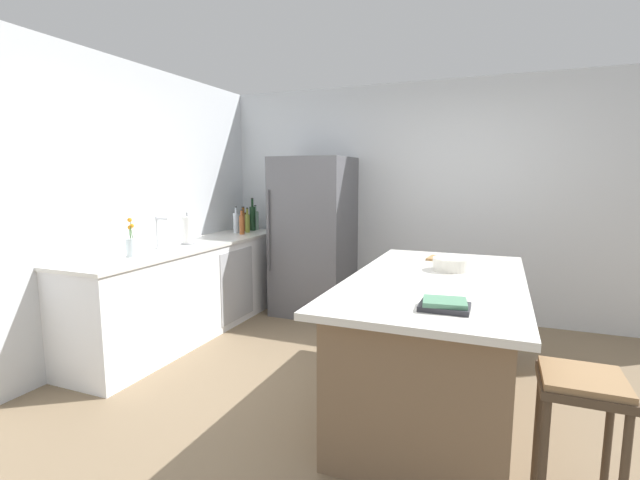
% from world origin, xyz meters
% --- Properties ---
extents(ground_plane, '(7.20, 7.20, 0.00)m').
position_xyz_m(ground_plane, '(0.00, 0.00, 0.00)').
color(ground_plane, '#7A664C').
extents(wall_rear, '(6.00, 0.10, 2.60)m').
position_xyz_m(wall_rear, '(0.00, 2.25, 1.30)').
color(wall_rear, silver).
rests_on(wall_rear, ground_plane).
extents(wall_left, '(0.10, 6.00, 2.60)m').
position_xyz_m(wall_left, '(-2.45, 0.00, 1.30)').
color(wall_left, silver).
rests_on(wall_left, ground_plane).
extents(counter_run_left, '(0.64, 2.79, 0.91)m').
position_xyz_m(counter_run_left, '(-2.09, 0.72, 0.46)').
color(counter_run_left, white).
rests_on(counter_run_left, ground_plane).
extents(kitchen_island, '(1.10, 2.09, 0.90)m').
position_xyz_m(kitchen_island, '(0.38, 0.10, 0.46)').
color(kitchen_island, '#7A6047').
rests_on(kitchen_island, ground_plane).
extents(refrigerator, '(0.82, 0.79, 1.79)m').
position_xyz_m(refrigerator, '(-1.23, 1.82, 0.89)').
color(refrigerator, '#56565B').
rests_on(refrigerator, ground_plane).
extents(bar_stool, '(0.36, 0.36, 0.70)m').
position_xyz_m(bar_stool, '(1.13, -0.68, 0.57)').
color(bar_stool, '#473828').
rests_on(bar_stool, ground_plane).
extents(sink_faucet, '(0.15, 0.05, 0.30)m').
position_xyz_m(sink_faucet, '(-2.14, 0.33, 1.07)').
color(sink_faucet, silver).
rests_on(sink_faucet, counter_run_left).
extents(flower_vase, '(0.09, 0.09, 0.33)m').
position_xyz_m(flower_vase, '(-2.07, -0.07, 1.01)').
color(flower_vase, silver).
rests_on(flower_vase, counter_run_left).
extents(paper_towel_roll, '(0.14, 0.14, 0.31)m').
position_xyz_m(paper_towel_roll, '(-2.10, 0.68, 1.04)').
color(paper_towel_roll, gray).
rests_on(paper_towel_roll, counter_run_left).
extents(gin_bottle, '(0.08, 0.08, 0.31)m').
position_xyz_m(gin_bottle, '(-2.10, 2.00, 1.03)').
color(gin_bottle, '#8CB79E').
rests_on(gin_bottle, counter_run_left).
extents(wine_bottle, '(0.07, 0.07, 0.40)m').
position_xyz_m(wine_bottle, '(-2.08, 1.91, 1.07)').
color(wine_bottle, '#19381E').
rests_on(wine_bottle, counter_run_left).
extents(whiskey_bottle, '(0.07, 0.07, 0.30)m').
position_xyz_m(whiskey_bottle, '(-2.16, 1.81, 1.03)').
color(whiskey_bottle, brown).
rests_on(whiskey_bottle, counter_run_left).
extents(olive_oil_bottle, '(0.06, 0.06, 0.29)m').
position_xyz_m(olive_oil_bottle, '(-2.04, 1.71, 1.03)').
color(olive_oil_bottle, olive).
rests_on(olive_oil_bottle, counter_run_left).
extents(soda_bottle, '(0.07, 0.07, 0.31)m').
position_xyz_m(soda_bottle, '(-2.14, 1.62, 1.03)').
color(soda_bottle, silver).
rests_on(soda_bottle, counter_run_left).
extents(vinegar_bottle, '(0.06, 0.06, 0.29)m').
position_xyz_m(vinegar_bottle, '(-2.00, 1.53, 1.03)').
color(vinegar_bottle, '#994C23').
rests_on(vinegar_bottle, counter_run_left).
extents(cookbook_stack, '(0.25, 0.20, 0.05)m').
position_xyz_m(cookbook_stack, '(0.51, -0.60, 0.93)').
color(cookbook_stack, '#2D2D33').
rests_on(cookbook_stack, kitchen_island).
extents(mixing_bowl, '(0.26, 0.26, 0.09)m').
position_xyz_m(mixing_bowl, '(0.44, 0.40, 0.95)').
color(mixing_bowl, silver).
rests_on(mixing_bowl, kitchen_island).
extents(cutting_board, '(0.33, 0.23, 0.02)m').
position_xyz_m(cutting_board, '(0.38, 0.79, 0.91)').
color(cutting_board, '#9E7042').
rests_on(cutting_board, kitchen_island).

